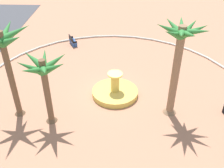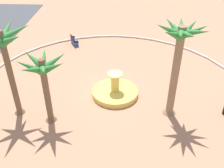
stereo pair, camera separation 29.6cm
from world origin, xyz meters
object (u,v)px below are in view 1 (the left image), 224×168
object	(u,v)px
palm_tree_near_fountain	(180,49)
bench_east	(73,42)
fountain	(115,92)
palm_tree_mid_plaza	(4,52)
palm_tree_by_curb	(44,75)

from	to	relation	value
palm_tree_near_fountain	bench_east	bearing A→B (deg)	38.46
fountain	palm_tree_mid_plaza	xyz separation A→B (m)	(-2.65, 7.17, 4.93)
fountain	palm_tree_near_fountain	world-z (taller)	palm_tree_near_fountain
fountain	palm_tree_by_curb	bearing A→B (deg)	126.33
fountain	bench_east	xyz separation A→B (m)	(9.57, 5.05, 0.04)
palm_tree_by_curb	bench_east	bearing A→B (deg)	2.00
palm_tree_mid_plaza	fountain	bearing A→B (deg)	-69.70
fountain	palm_tree_mid_plaza	distance (m)	9.10
fountain	palm_tree_mid_plaza	bearing A→B (deg)	110.30
palm_tree_mid_plaza	bench_east	world-z (taller)	palm_tree_mid_plaza
palm_tree_by_curb	palm_tree_near_fountain	bearing A→B (deg)	-81.99
palm_tree_by_curb	palm_tree_mid_plaza	distance (m)	2.95
palm_tree_near_fountain	fountain	bearing A→B (deg)	63.30
palm_tree_mid_plaza	bench_east	distance (m)	13.33
palm_tree_by_curb	palm_tree_mid_plaza	bearing A→B (deg)	74.21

